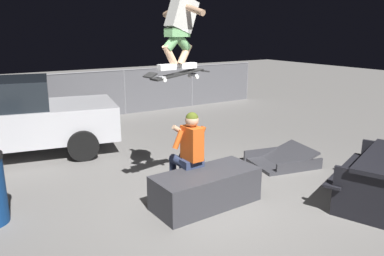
# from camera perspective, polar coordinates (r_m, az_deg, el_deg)

# --- Properties ---
(ground_plane) EXTENTS (40.00, 40.00, 0.00)m
(ground_plane) POSITION_cam_1_polar(r_m,az_deg,el_deg) (5.76, 3.14, -10.91)
(ground_plane) COLOR slate
(ledge_box_main) EXTENTS (1.59, 0.75, 0.51)m
(ledge_box_main) POSITION_cam_1_polar(r_m,az_deg,el_deg) (5.51, 2.13, -9.21)
(ledge_box_main) COLOR #38383D
(ledge_box_main) RESTS_ON ground
(person_sitting_on_ledge) EXTENTS (0.59, 0.76, 1.35)m
(person_sitting_on_ledge) POSITION_cam_1_polar(r_m,az_deg,el_deg) (5.61, -0.63, -3.30)
(person_sitting_on_ledge) COLOR #2D3856
(person_sitting_on_ledge) RESTS_ON ground
(skateboard) EXTENTS (1.03, 0.30, 0.14)m
(skateboard) POSITION_cam_1_polar(r_m,az_deg,el_deg) (5.30, -2.22, 8.17)
(skateboard) COLOR black
(skater_airborne) EXTENTS (0.63, 0.89, 1.12)m
(skater_airborne) POSITION_cam_1_polar(r_m,az_deg,el_deg) (5.30, -1.78, 15.62)
(skater_airborne) COLOR white
(kicker_ramp) EXTENTS (1.25, 1.12, 0.43)m
(kicker_ramp) POSITION_cam_1_polar(r_m,az_deg,el_deg) (7.34, 13.55, -4.95)
(kicker_ramp) COLOR #38383D
(kicker_ramp) RESTS_ON ground
(fence_back) EXTENTS (12.05, 0.05, 1.35)m
(fence_back) POSITION_cam_1_polar(r_m,az_deg,el_deg) (11.08, -16.02, 4.99)
(fence_back) COLOR slate
(fence_back) RESTS_ON ground
(parked_car) EXTENTS (4.45, 2.53, 1.56)m
(parked_car) POSITION_cam_1_polar(r_m,az_deg,el_deg) (8.36, -26.63, 1.43)
(parked_car) COLOR #B7B7BC
(parked_car) RESTS_ON ground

